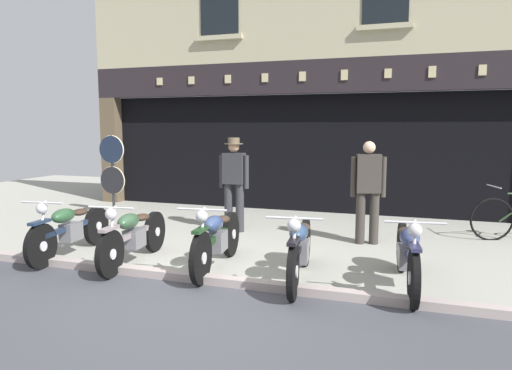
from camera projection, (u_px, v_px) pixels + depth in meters
name	position (u px, v px, depth m)	size (l,w,h in m)	color
ground	(162.00, 320.00, 4.74)	(22.34, 22.00, 0.18)	#9F9F93
shop_facade	(320.00, 136.00, 12.06)	(10.64, 4.42, 5.99)	black
motorcycle_left	(70.00, 228.00, 6.89)	(0.62, 1.95, 0.90)	black
motorcycle_center_left	(134.00, 234.00, 6.50)	(0.62, 1.92, 0.90)	black
motorcycle_center	(217.00, 238.00, 6.25)	(0.62, 1.96, 0.92)	black
motorcycle_center_right	(300.00, 247.00, 5.76)	(0.62, 1.97, 0.91)	black
motorcycle_right	(408.00, 253.00, 5.51)	(0.62, 1.96, 0.92)	black
salesman_left	(234.00, 180.00, 8.47)	(0.56, 0.34, 1.70)	#2D2D33
shopkeeper_center	(368.00, 188.00, 7.57)	(0.55, 0.31, 1.66)	#38332D
tyre_sign_pole	(112.00, 166.00, 10.15)	(0.61, 0.06, 1.71)	#232328
advert_board_near	(423.00, 140.00, 9.74)	(0.69, 0.03, 1.00)	silver
advert_board_far	(474.00, 141.00, 9.43)	(0.74, 0.03, 1.07)	silver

